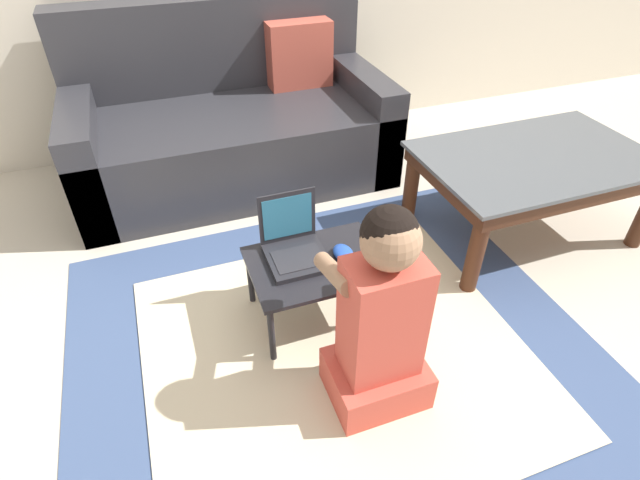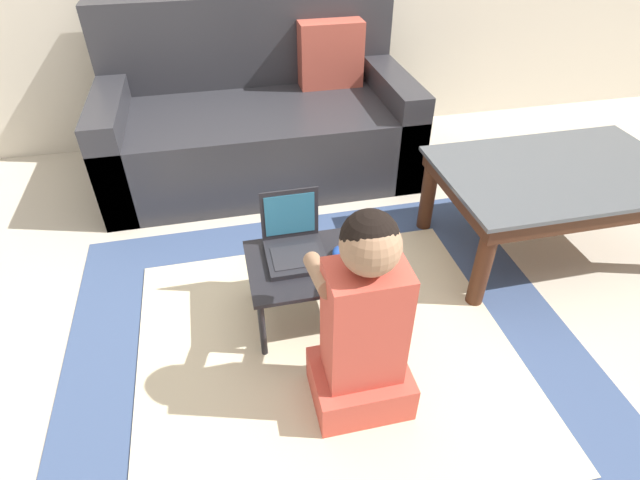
{
  "view_description": "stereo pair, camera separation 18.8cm",
  "coord_description": "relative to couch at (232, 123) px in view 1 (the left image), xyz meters",
  "views": [
    {
      "loc": [
        -0.54,
        -1.37,
        1.5
      ],
      "look_at": [
        -0.03,
        0.03,
        0.34
      ],
      "focal_mm": 28.0,
      "sensor_mm": 36.0,
      "label": 1
    },
    {
      "loc": [
        -0.36,
        -1.42,
        1.5
      ],
      "look_at": [
        -0.03,
        0.03,
        0.34
      ],
      "focal_mm": 28.0,
      "sensor_mm": 36.0,
      "label": 2
    }
  ],
  "objects": [
    {
      "name": "area_rug",
      "position": [
        0.05,
        -1.49,
        -0.3
      ],
      "size": [
        1.94,
        1.8,
        0.01
      ],
      "color": "#3D517A",
      "rests_on": "ground_plane"
    },
    {
      "name": "computer_mouse",
      "position": [
        0.16,
        -1.29,
        -0.0
      ],
      "size": [
        0.07,
        0.11,
        0.04
      ],
      "color": "#234CB2",
      "rests_on": "laptop_desk"
    },
    {
      "name": "laptop",
      "position": [
        -0.02,
        -1.22,
        0.02
      ],
      "size": [
        0.22,
        0.23,
        0.24
      ],
      "color": "#232328",
      "rests_on": "laptop_desk"
    },
    {
      "name": "person_seated",
      "position": [
        0.11,
        -1.7,
        0.06
      ],
      "size": [
        0.32,
        0.36,
        0.77
      ],
      "color": "#CC4C3D",
      "rests_on": "ground_plane"
    },
    {
      "name": "laptop_desk",
      "position": [
        0.05,
        -1.28,
        -0.05
      ],
      "size": [
        0.51,
        0.37,
        0.28
      ],
      "color": "black",
      "rests_on": "ground_plane"
    },
    {
      "name": "coffee_table",
      "position": [
        1.18,
        -1.08,
        0.06
      ],
      "size": [
        1.04,
        0.67,
        0.43
      ],
      "color": "#4C5156",
      "rests_on": "ground_plane"
    },
    {
      "name": "couch",
      "position": [
        0.0,
        0.0,
        0.0
      ],
      "size": [
        1.67,
        0.9,
        0.9
      ],
      "color": "#2D2D33",
      "rests_on": "ground_plane"
    },
    {
      "name": "ground_plane",
      "position": [
        0.11,
        -1.26,
        -0.3
      ],
      "size": [
        16.0,
        16.0,
        0.0
      ],
      "primitive_type": "plane",
      "color": "beige"
    }
  ]
}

